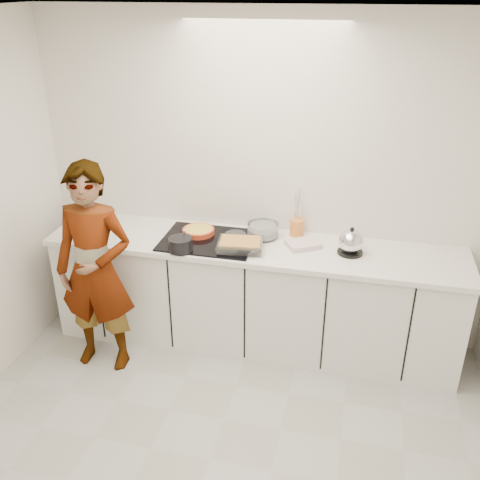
% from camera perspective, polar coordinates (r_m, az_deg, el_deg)
% --- Properties ---
extents(floor, '(3.60, 3.20, 0.00)m').
position_cam_1_polar(floor, '(3.67, -3.24, -22.34)').
color(floor, '#AFAFAE').
rests_on(floor, ground).
extents(ceiling, '(3.60, 3.20, 0.00)m').
position_cam_1_polar(ceiling, '(2.45, -4.86, 22.66)').
color(ceiling, white).
rests_on(ceiling, wall_back).
extents(wall_back, '(3.60, 0.00, 2.60)m').
position_cam_1_polar(wall_back, '(4.25, 2.37, 6.12)').
color(wall_back, silver).
rests_on(wall_back, ground).
extents(base_cabinets, '(3.20, 0.58, 0.87)m').
position_cam_1_polar(base_cabinets, '(4.35, 1.34, -6.09)').
color(base_cabinets, white).
rests_on(base_cabinets, floor).
extents(countertop, '(3.24, 0.64, 0.04)m').
position_cam_1_polar(countertop, '(4.12, 1.41, -0.72)').
color(countertop, white).
rests_on(countertop, base_cabinets).
extents(hob, '(0.72, 0.54, 0.01)m').
position_cam_1_polar(hob, '(4.17, -3.35, -0.01)').
color(hob, black).
rests_on(hob, countertop).
extents(tart_dish, '(0.29, 0.29, 0.04)m').
position_cam_1_polar(tart_dish, '(4.26, -4.46, 0.97)').
color(tart_dish, '#BF3A1E').
rests_on(tart_dish, hob).
extents(saucepan, '(0.23, 0.23, 0.17)m').
position_cam_1_polar(saucepan, '(4.00, -6.37, -0.43)').
color(saucepan, black).
rests_on(saucepan, hob).
extents(baking_dish, '(0.36, 0.29, 0.06)m').
position_cam_1_polar(baking_dish, '(4.01, 0.04, -0.44)').
color(baking_dish, silver).
rests_on(baking_dish, hob).
extents(mixing_bowl, '(0.27, 0.27, 0.11)m').
position_cam_1_polar(mixing_bowl, '(4.22, 2.46, 1.01)').
color(mixing_bowl, silver).
rests_on(mixing_bowl, countertop).
extents(tea_towel, '(0.30, 0.28, 0.04)m').
position_cam_1_polar(tea_towel, '(4.10, 6.77, -0.46)').
color(tea_towel, white).
rests_on(tea_towel, countertop).
extents(kettle, '(0.25, 0.25, 0.21)m').
position_cam_1_polar(kettle, '(4.02, 11.74, -0.27)').
color(kettle, black).
rests_on(kettle, countertop).
extents(utensil_crock, '(0.14, 0.14, 0.14)m').
position_cam_1_polar(utensil_crock, '(4.26, 6.08, 1.35)').
color(utensil_crock, orange).
rests_on(utensil_crock, countertop).
extents(cook, '(0.61, 0.41, 1.64)m').
position_cam_1_polar(cook, '(4.08, -15.18, -3.11)').
color(cook, white).
rests_on(cook, floor).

